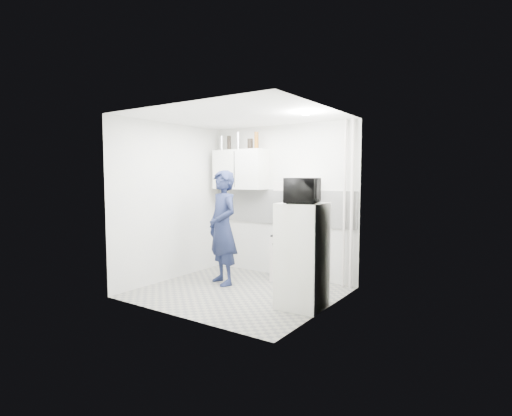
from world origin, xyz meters
The scene contains 22 objects.
floor centered at (0.00, 0.00, 0.00)m, with size 2.80×2.80×0.00m, color gray.
ceiling centered at (0.00, 0.00, 2.60)m, with size 2.80×2.80×0.00m, color white.
wall_back centered at (0.00, 1.25, 1.30)m, with size 2.80×2.80×0.00m, color silver.
wall_left centered at (-1.40, 0.00, 1.30)m, with size 2.60×2.60×0.00m, color silver.
wall_right centered at (1.40, 0.00, 1.30)m, with size 2.60×2.60×0.00m, color silver.
person centered at (-0.49, 0.25, 0.91)m, with size 0.67×0.44×1.83m, color #181F3E.
stove centered at (0.30, 1.00, 0.37)m, with size 0.46×0.46×0.74m, color beige.
fridge centered at (1.10, -0.06, 0.69)m, with size 0.57×0.57×1.39m, color silver.
stove_top centered at (0.30, 1.00, 0.76)m, with size 0.45×0.45×0.03m, color black.
saucepan centered at (0.33, 0.97, 0.82)m, with size 0.16×0.16×0.09m, color silver.
microwave centered at (1.10, -0.06, 1.55)m, with size 0.40×0.59×0.33m, color black.
bottle_a centered at (-1.18, 1.07, 2.33)m, with size 0.06×0.06×0.27m, color silver.
bottle_b centered at (-1.00, 1.07, 2.33)m, with size 0.07×0.07×0.26m, color black.
bottle_d centered at (-0.80, 1.07, 2.36)m, with size 0.07×0.07×0.31m, color silver.
canister_b centered at (-0.53, 1.07, 2.29)m, with size 0.10×0.10×0.18m, color black.
bottle_e centered at (-0.40, 1.07, 2.35)m, with size 0.07×0.07×0.29m, color brown.
upper_cabinet centered at (-0.75, 1.07, 1.85)m, with size 1.00×0.35×0.70m, color silver.
range_hood centered at (0.45, 1.00, 1.57)m, with size 0.60×0.50×0.14m, color beige.
backsplash centered at (0.00, 1.24, 1.20)m, with size 2.74×0.03×0.60m, color white.
pipe_a centered at (1.30, 1.17, 1.30)m, with size 0.05×0.05×2.60m, color beige.
pipe_b centered at (1.18, 1.17, 1.30)m, with size 0.04×0.04×2.60m, color beige.
ceiling_spot_fixture centered at (1.00, 0.20, 2.57)m, with size 0.10×0.10×0.02m, color white.
Camera 1 is at (3.51, -4.68, 1.74)m, focal length 28.00 mm.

